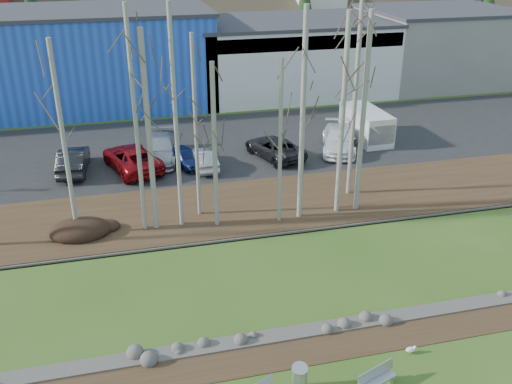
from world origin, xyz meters
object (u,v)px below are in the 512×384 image
object	(u,v)px
litter_bin	(299,379)
van_white	(367,125)
seagull	(411,349)
car_3	(161,149)
car_2	(132,158)
car_5	(204,159)
car_6	(274,147)
car_7	(339,140)
bench_intact	(375,380)
car_1	(73,160)
car_4	(184,157)

from	to	relation	value
litter_bin	van_white	xyz separation A→B (m)	(12.75, 23.00, 0.79)
litter_bin	seagull	bearing A→B (deg)	9.39
litter_bin	car_3	distance (m)	22.81
car_2	van_white	bearing A→B (deg)	168.57
car_5	seagull	bearing A→B (deg)	101.89
seagull	car_2	size ratio (longest dim) A/B	0.08
car_3	car_6	world-z (taller)	car_3
car_6	car_7	size ratio (longest dim) A/B	0.92
car_3	van_white	bearing A→B (deg)	12.14
bench_intact	car_1	bearing A→B (deg)	95.01
bench_intact	car_6	bearing A→B (deg)	62.72
car_1	car_7	size ratio (longest dim) A/B	0.87
bench_intact	car_7	size ratio (longest dim) A/B	0.31
van_white	bench_intact	bearing A→B (deg)	-115.25
car_5	car_7	distance (m)	9.86
car_2	bench_intact	bearing A→B (deg)	91.11
seagull	car_4	size ratio (longest dim) A/B	0.12
van_white	car_2	bearing A→B (deg)	-176.47
car_3	car_5	world-z (taller)	car_3
bench_intact	car_5	size ratio (longest dim) A/B	0.44
car_1	car_6	world-z (taller)	car_1
litter_bin	car_7	size ratio (longest dim) A/B	0.17
bench_intact	car_2	size ratio (longest dim) A/B	0.30
car_2	car_3	bearing A→B (deg)	-163.72
car_2	car_6	world-z (taller)	car_2
litter_bin	car_6	world-z (taller)	car_6
seagull	car_2	world-z (taller)	car_2
car_4	van_white	distance (m)	14.04
car_5	bench_intact	bearing A→B (deg)	95.51
bench_intact	seagull	distance (m)	2.52
litter_bin	car_1	world-z (taller)	car_1
car_2	van_white	size ratio (longest dim) A/B	1.10
seagull	car_2	xyz separation A→B (m)	(-9.22, 20.59, 0.76)
bench_intact	litter_bin	world-z (taller)	litter_bin
car_4	car_6	size ratio (longest dim) A/B	0.73
car_3	car_7	size ratio (longest dim) A/B	1.00
car_3	car_5	xyz separation A→B (m)	(2.62, -2.16, -0.17)
car_1	car_5	size ratio (longest dim) A/B	1.23
car_2	car_4	xyz separation A→B (m)	(3.39, -0.16, -0.16)
seagull	car_6	xyz separation A→B (m)	(0.42, 20.47, 0.67)
car_2	car_7	world-z (taller)	car_7
bench_intact	car_4	bearing A→B (deg)	79.02
car_3	bench_intact	bearing A→B (deg)	-66.72
car_3	car_5	bearing A→B (deg)	-28.68
seagull	car_3	size ratio (longest dim) A/B	0.08
car_2	car_5	distance (m)	4.70
seagull	car_7	distance (m)	21.31
car_2	car_6	distance (m)	9.64
seagull	car_3	distance (m)	23.06
litter_bin	van_white	world-z (taller)	van_white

